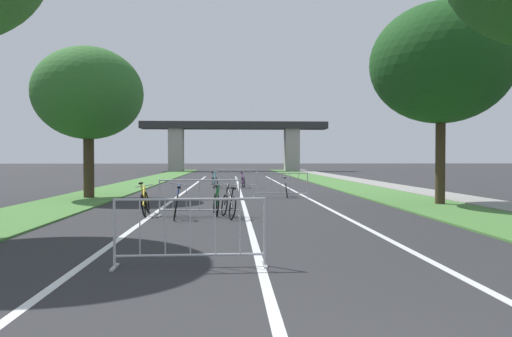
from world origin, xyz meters
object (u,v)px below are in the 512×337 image
Objects in this scene: bicycle_blue_0 at (176,204)px; bicycle_green_2 at (216,203)px; bicycle_silver_6 at (286,188)px; bicycle_black_3 at (229,205)px; bicycle_yellow_4 at (145,202)px; bicycle_purple_1 at (243,181)px; bicycle_teal_5 at (215,182)px; tree_left_oak_mid at (88,94)px; crowd_barrier_nearest at (190,233)px; tree_right_maple_mid at (441,64)px; crowd_barrier_second at (200,198)px; crowd_barrier_third at (281,185)px; crowd_barrier_fourth at (237,179)px.

bicycle_green_2 is (1.07, 0.78, -0.04)m from bicycle_blue_0.
bicycle_green_2 is at bearing -107.40° from bicycle_silver_6.
bicycle_black_3 is at bearing -5.57° from bicycle_blue_0.
bicycle_green_2 is at bearing -5.31° from bicycle_yellow_4.
bicycle_purple_1 is 0.99× the size of bicycle_teal_5.
bicycle_teal_5 is (4.92, 6.90, -3.94)m from tree_left_oak_mid.
tree_left_oak_mid is at bearing 115.57° from bicycle_yellow_4.
crowd_barrier_nearest is at bearing -81.11° from bicycle_teal_5.
bicycle_blue_0 is at bearing -92.90° from bicycle_purple_1.
tree_left_oak_mid is 0.87× the size of tree_right_maple_mid.
crowd_barrier_second is at bearing 26.45° from bicycle_blue_0.
crowd_barrier_third is at bearing -72.34° from bicycle_purple_1.
bicycle_teal_5 reaches higher than bicycle_silver_6.
crowd_barrier_third is at bearing 48.68° from bicycle_yellow_4.
crowd_barrier_third is 1.00× the size of crowd_barrier_fourth.
crowd_barrier_nearest is 1.00× the size of crowd_barrier_second.
crowd_barrier_nearest is at bearing -87.56° from crowd_barrier_second.
crowd_barrier_nearest is at bearing -130.62° from tree_right_maple_mid.
tree_right_maple_mid is 4.50× the size of bicycle_green_2.
crowd_barrier_second is 0.63m from bicycle_green_2.
tree_right_maple_mid reaches higher than crowd_barrier_third.
crowd_barrier_second is 1.00× the size of crowd_barrier_third.
bicycle_blue_0 is at bearing -112.09° from bicycle_silver_6.
crowd_barrier_fourth is at bearing 105.47° from crowd_barrier_third.
bicycle_blue_0 is 13.66m from bicycle_teal_5.
bicycle_yellow_4 is at bearing -97.77° from bicycle_purple_1.
bicycle_blue_0 is 13.88m from bicycle_purple_1.
bicycle_green_2 is 0.86m from bicycle_black_3.
bicycle_blue_0 is at bearing -147.66° from crowd_barrier_second.
bicycle_black_3 is at bearing -22.55° from bicycle_yellow_4.
bicycle_teal_5 is (-0.83, 13.64, -0.01)m from bicycle_black_3.
bicycle_blue_0 is at bearing -97.82° from crowd_barrier_fourth.
tree_left_oak_mid reaches higher than bicycle_green_2.
bicycle_green_2 is at bearing -88.76° from bicycle_purple_1.
tree_left_oak_mid is 8.76m from crowd_barrier_third.
crowd_barrier_fourth is (1.21, 12.84, 0.00)m from crowd_barrier_second.
bicycle_green_2 is 0.92× the size of bicycle_teal_5.
tree_right_maple_mid is at bearing 49.38° from crowd_barrier_nearest.
bicycle_yellow_4 reaches higher than bicycle_blue_0.
crowd_barrier_second is 1.48× the size of bicycle_silver_6.
crowd_barrier_nearest is at bearing -96.71° from bicycle_silver_6.
tree_left_oak_mid is 9.35m from bicycle_teal_5.
bicycle_silver_6 is at bearing 77.32° from crowd_barrier_nearest.
bicycle_black_3 is 7.67m from bicycle_silver_6.
tree_left_oak_mid is at bearing -126.86° from bicycle_purple_1.
crowd_barrier_nearest reaches higher than bicycle_teal_5.
bicycle_yellow_4 is (-9.88, -2.44, -4.61)m from tree_right_maple_mid.
bicycle_yellow_4 is at bearing -127.62° from crowd_barrier_third.
crowd_barrier_fourth is at bearing 74.95° from bicycle_black_3.
crowd_barrier_nearest is at bearing 82.22° from bicycle_green_2.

